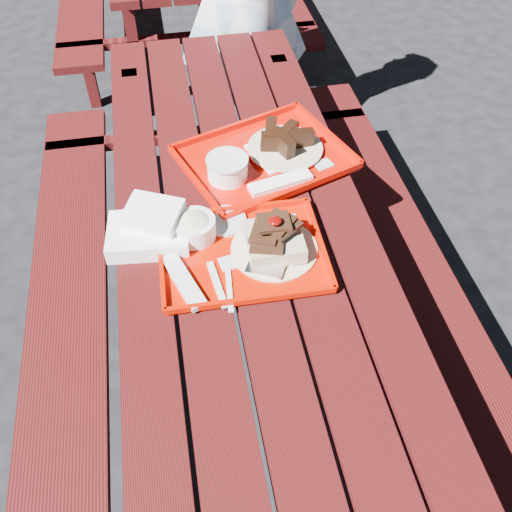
% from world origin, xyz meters
% --- Properties ---
extents(ground, '(60.00, 60.00, 0.00)m').
position_xyz_m(ground, '(0.00, 0.00, 0.00)').
color(ground, black).
rests_on(ground, ground).
extents(picnic_table_near, '(1.41, 2.40, 0.75)m').
position_xyz_m(picnic_table_near, '(-0.00, 0.00, 0.56)').
color(picnic_table_near, '#3F0C0C').
rests_on(picnic_table_near, ground).
extents(near_tray, '(0.46, 0.39, 0.14)m').
position_xyz_m(near_tray, '(-0.03, -0.06, 0.78)').
color(near_tray, '#C01100').
rests_on(near_tray, picnic_table_near).
extents(far_tray, '(0.61, 0.54, 0.09)m').
position_xyz_m(far_tray, '(0.11, 0.31, 0.78)').
color(far_tray, '#C30C01').
rests_on(far_tray, picnic_table_near).
extents(white_cloth, '(0.24, 0.21, 0.09)m').
position_xyz_m(white_cloth, '(-0.27, 0.03, 0.79)').
color(white_cloth, white).
rests_on(white_cloth, picnic_table_near).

